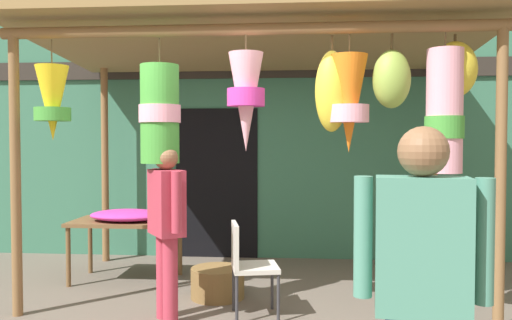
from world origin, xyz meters
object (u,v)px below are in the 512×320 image
Objects in this scene: display_table at (126,227)px; flower_heap_on_table at (128,215)px; wicker_basket_by_table at (218,283)px; folding_chair at (247,261)px; vendor_in_orange at (422,279)px; customer_foreground at (167,219)px.

flower_heap_on_table is at bearing -52.16° from display_table.
flower_heap_on_table reaches higher than wicker_basket_by_table.
folding_chair is at bearing -36.01° from flower_heap_on_table.
display_table is at bearing 126.39° from vendor_in_orange.
customer_foreground is at bearing -58.21° from flower_heap_on_table.
wicker_basket_by_table is at bearing 64.27° from customer_foreground.
folding_chair is 0.80m from customer_foreground.
vendor_in_orange reaches higher than display_table.
folding_chair reaches higher than display_table.
customer_foreground is (0.74, -1.19, 0.15)m from flower_heap_on_table.
wicker_basket_by_table is at bearing 115.78° from vendor_in_orange.
flower_heap_on_table is at bearing 143.99° from folding_chair.
display_table is at bearing 127.84° from flower_heap_on_table.
wicker_basket_by_table is (1.07, -0.49, -0.60)m from flower_heap_on_table.
wicker_basket_by_table is (-0.35, 0.54, -0.35)m from folding_chair.
customer_foreground is at bearing -166.96° from folding_chair.
flower_heap_on_table is 0.98× the size of folding_chair.
customer_foreground is at bearing -115.73° from wicker_basket_by_table.
vendor_in_orange is 1.07× the size of customer_foreground.
vendor_in_orange is at bearing -66.03° from folding_chair.
vendor_in_orange reaches higher than flower_heap_on_table.
display_table is at bearing 122.08° from customer_foreground.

